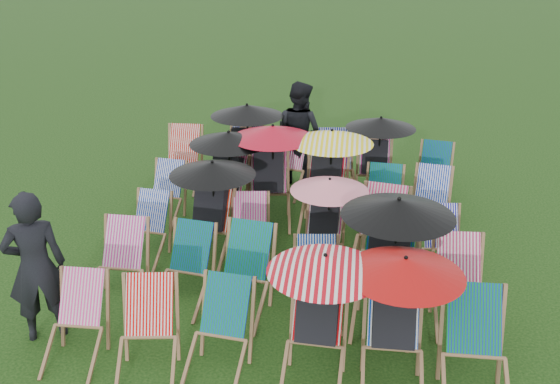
# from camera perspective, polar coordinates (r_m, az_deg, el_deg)

# --- Properties ---
(ground) EXTENTS (100.00, 100.00, 0.00)m
(ground) POSITION_cam_1_polar(r_m,az_deg,el_deg) (8.24, 0.80, -6.61)
(ground) COLOR black
(ground) RESTS_ON ground
(deckchair_0) EXTENTS (0.57, 0.79, 0.84)m
(deckchair_0) POSITION_cam_1_polar(r_m,az_deg,el_deg) (6.72, -18.29, -11.29)
(deckchair_0) COLOR #8B6240
(deckchair_0) RESTS_ON ground
(deckchair_1) EXTENTS (0.71, 0.91, 0.90)m
(deckchair_1) POSITION_cam_1_polar(r_m,az_deg,el_deg) (6.33, -12.11, -12.55)
(deckchair_1) COLOR #8B6240
(deckchair_1) RESTS_ON ground
(deckchair_2) EXTENTS (0.68, 0.88, 0.89)m
(deckchair_2) POSITION_cam_1_polar(r_m,az_deg,el_deg) (6.25, -5.67, -12.69)
(deckchair_2) COLOR #8B6240
(deckchair_2) RESTS_ON ground
(deckchair_3) EXTENTS (1.10, 1.15, 1.30)m
(deckchair_3) POSITION_cam_1_polar(r_m,az_deg,el_deg) (6.02, 3.47, -11.35)
(deckchair_3) COLOR #8B6240
(deckchair_3) RESTS_ON ground
(deckchair_4) EXTENTS (1.11, 1.15, 1.31)m
(deckchair_4) POSITION_cam_1_polar(r_m,az_deg,el_deg) (6.04, 10.61, -11.54)
(deckchair_4) COLOR #8B6240
(deckchair_4) RESTS_ON ground
(deckchair_5) EXTENTS (0.66, 0.91, 0.97)m
(deckchair_5) POSITION_cam_1_polar(r_m,az_deg,el_deg) (6.18, 17.53, -13.81)
(deckchair_5) COLOR #8B6240
(deckchair_5) RESTS_ON ground
(deckchair_6) EXTENTS (0.61, 0.85, 0.90)m
(deckchair_6) POSITION_cam_1_polar(r_m,az_deg,el_deg) (7.56, -14.63, -6.46)
(deckchair_6) COLOR #8B6240
(deckchair_6) RESTS_ON ground
(deckchair_7) EXTENTS (0.70, 0.89, 0.89)m
(deckchair_7) POSITION_cam_1_polar(r_m,az_deg,el_deg) (7.34, -8.77, -6.95)
(deckchair_7) COLOR #8B6240
(deckchair_7) RESTS_ON ground
(deckchair_8) EXTENTS (0.76, 0.97, 0.96)m
(deckchair_8) POSITION_cam_1_polar(r_m,az_deg,el_deg) (7.08, -3.58, -7.54)
(deckchair_8) COLOR #8B6240
(deckchair_8) RESTS_ON ground
(deckchair_9) EXTENTS (0.66, 0.84, 0.85)m
(deckchair_9) POSITION_cam_1_polar(r_m,az_deg,el_deg) (7.02, 3.42, -8.35)
(deckchair_9) COLOR #8B6240
(deckchair_9) RESTS_ON ground
(deckchair_10) EXTENTS (1.22, 1.29, 1.45)m
(deckchair_10) POSITION_cam_1_polar(r_m,az_deg,el_deg) (6.87, 9.95, -6.19)
(deckchair_10) COLOR #8B6240
(deckchair_10) RESTS_ON ground
(deckchair_11) EXTENTS (0.66, 0.89, 0.93)m
(deckchair_11) POSITION_cam_1_polar(r_m,az_deg,el_deg) (7.17, 16.24, -8.29)
(deckchair_11) COLOR #8B6240
(deckchair_11) RESTS_ON ground
(deckchair_12) EXTENTS (0.62, 0.81, 0.82)m
(deckchair_12) POSITION_cam_1_polar(r_m,az_deg,el_deg) (8.43, -12.18, -3.28)
(deckchair_12) COLOR #8B6240
(deckchair_12) RESTS_ON ground
(deckchair_13) EXTENTS (1.12, 1.18, 1.32)m
(deckchair_13) POSITION_cam_1_polar(r_m,az_deg,el_deg) (8.15, -6.57, -1.58)
(deckchair_13) COLOR #8B6240
(deckchair_13) RESTS_ON ground
(deckchair_14) EXTENTS (0.65, 0.84, 0.84)m
(deckchair_14) POSITION_cam_1_polar(r_m,az_deg,el_deg) (8.14, -2.82, -3.67)
(deckchair_14) COLOR #8B6240
(deckchair_14) RESTS_ON ground
(deckchair_15) EXTENTS (0.99, 1.04, 1.18)m
(deckchair_15) POSITION_cam_1_polar(r_m,az_deg,el_deg) (7.95, 4.09, -2.77)
(deckchair_15) COLOR #8B6240
(deckchair_15) RESTS_ON ground
(deckchair_16) EXTENTS (0.84, 1.04, 1.01)m
(deckchair_16) POSITION_cam_1_polar(r_m,az_deg,el_deg) (8.01, 9.10, -3.75)
(deckchair_16) COLOR #8B6240
(deckchair_16) RESTS_ON ground
(deckchair_17) EXTENTS (0.63, 0.81, 0.83)m
(deckchair_17) POSITION_cam_1_polar(r_m,az_deg,el_deg) (8.09, 14.75, -4.72)
(deckchair_17) COLOR #8B6240
(deckchair_17) RESTS_ON ground
(deckchair_18) EXTENTS (0.63, 0.82, 0.83)m
(deckchair_18) POSITION_cam_1_polar(r_m,az_deg,el_deg) (9.45, -10.61, -0.12)
(deckchair_18) COLOR #8B6240
(deckchair_18) RESTS_ON ground
(deckchair_19) EXTENTS (1.14, 1.22, 1.36)m
(deckchair_19) POSITION_cam_1_polar(r_m,az_deg,el_deg) (9.18, -5.12, 1.52)
(deckchair_19) COLOR #8B6240
(deckchair_19) RESTS_ON ground
(deckchair_20) EXTENTS (1.21, 1.30, 1.44)m
(deckchair_20) POSITION_cam_1_polar(r_m,az_deg,el_deg) (9.16, -0.94, 1.82)
(deckchair_20) COLOR #8B6240
(deckchair_20) RESTS_ON ground
(deckchair_21) EXTENTS (1.20, 1.26, 1.42)m
(deckchair_21) POSITION_cam_1_polar(r_m,az_deg,el_deg) (9.02, 4.25, 1.37)
(deckchair_21) COLOR #8B6240
(deckchair_21) RESTS_ON ground
(deckchair_22) EXTENTS (0.66, 0.87, 0.89)m
(deckchair_22) POSITION_cam_1_polar(r_m,az_deg,el_deg) (9.06, 9.37, -0.88)
(deckchair_22) COLOR #8B6240
(deckchair_22) RESTS_ON ground
(deckchair_23) EXTENTS (0.71, 0.89, 0.88)m
(deckchair_23) POSITION_cam_1_polar(r_m,az_deg,el_deg) (9.18, 13.59, -0.93)
(deckchair_23) COLOR #8B6240
(deckchair_23) RESTS_ON ground
(deckchair_24) EXTENTS (0.67, 0.92, 0.98)m
(deckchair_24) POSITION_cam_1_polar(r_m,az_deg,el_deg) (10.59, -9.03, 2.99)
(deckchair_24) COLOR #8B6240
(deckchair_24) RESTS_ON ground
(deckchair_25) EXTENTS (1.19, 1.26, 1.42)m
(deckchair_25) POSITION_cam_1_polar(r_m,az_deg,el_deg) (10.32, -3.38, 4.24)
(deckchair_25) COLOR #8B6240
(deckchair_25) RESTS_ON ground
(deckchair_26) EXTENTS (0.78, 0.97, 0.95)m
(deckchair_26) POSITION_cam_1_polar(r_m,az_deg,el_deg) (10.25, 0.53, 2.51)
(deckchair_26) COLOR #8B6240
(deckchair_26) RESTS_ON ground
(deckchair_27) EXTENTS (0.79, 1.01, 1.01)m
(deckchair_27) POSITION_cam_1_polar(r_m,az_deg,el_deg) (10.16, 5.12, 2.41)
(deckchair_27) COLOR #8B6240
(deckchair_27) RESTS_ON ground
(deckchair_28) EXTENTS (1.11, 1.15, 1.32)m
(deckchair_28) POSITION_cam_1_polar(r_m,az_deg,el_deg) (10.07, 8.78, 3.19)
(deckchair_28) COLOR #8B6240
(deckchair_28) RESTS_ON ground
(deckchair_29) EXTENTS (0.71, 0.89, 0.87)m
(deckchair_29) POSITION_cam_1_polar(r_m,az_deg,el_deg) (10.27, 13.85, 1.62)
(deckchair_29) COLOR #8B6240
(deckchair_29) RESTS_ON ground
(person_left) EXTENTS (0.73, 0.65, 1.69)m
(person_left) POSITION_cam_1_polar(r_m,az_deg,el_deg) (6.97, -21.46, -6.38)
(person_left) COLOR black
(person_left) RESTS_ON ground
(person_rear) EXTENTS (1.08, 1.02, 1.76)m
(person_rear) POSITION_cam_1_polar(r_m,az_deg,el_deg) (10.53, 1.76, 5.41)
(person_rear) COLOR black
(person_rear) RESTS_ON ground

